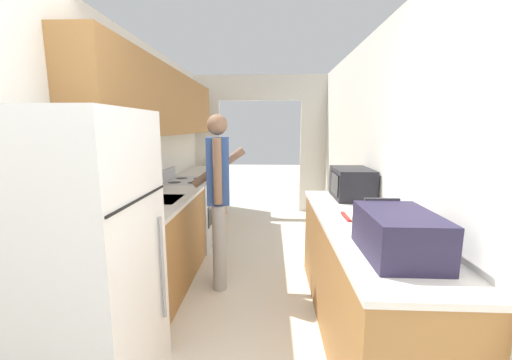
# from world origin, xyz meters

# --- Properties ---
(wall_left) EXTENTS (0.38, 7.14, 2.50)m
(wall_left) POSITION_xyz_m (-1.14, 2.19, 1.52)
(wall_left) COLOR silver
(wall_left) RESTS_ON ground_plane
(wall_right) EXTENTS (0.06, 7.14, 2.50)m
(wall_right) POSITION_xyz_m (1.23, 1.77, 1.25)
(wall_right) COLOR silver
(wall_right) RESTS_ON ground_plane
(wall_far_with_doorway) EXTENTS (2.80, 0.06, 2.50)m
(wall_far_with_doorway) POSITION_xyz_m (0.00, 4.77, 1.43)
(wall_far_with_doorway) COLOR silver
(wall_far_with_doorway) RESTS_ON ground_plane
(counter_left) EXTENTS (0.62, 3.61, 0.88)m
(counter_left) POSITION_xyz_m (-0.90, 2.65, 0.44)
(counter_left) COLOR #9E6B38
(counter_left) RESTS_ON ground_plane
(counter_right) EXTENTS (0.62, 2.22, 0.88)m
(counter_right) POSITION_xyz_m (0.90, 1.24, 0.44)
(counter_right) COLOR #9E6B38
(counter_right) RESTS_ON ground_plane
(refrigerator) EXTENTS (0.73, 0.74, 1.68)m
(refrigerator) POSITION_xyz_m (-0.85, 0.53, 0.84)
(refrigerator) COLOR white
(refrigerator) RESTS_ON ground_plane
(range_oven) EXTENTS (0.66, 0.73, 1.02)m
(range_oven) POSITION_xyz_m (-0.89, 2.95, 0.45)
(range_oven) COLOR #B7B7BC
(range_oven) RESTS_ON ground_plane
(person) EXTENTS (0.55, 0.41, 1.70)m
(person) POSITION_xyz_m (-0.30, 1.88, 0.92)
(person) COLOR #9E9E9E
(person) RESTS_ON ground_plane
(suitcase) EXTENTS (0.36, 0.55, 0.26)m
(suitcase) POSITION_xyz_m (0.90, 0.61, 1.01)
(suitcase) COLOR #231E38
(suitcase) RESTS_ON counter_right
(microwave) EXTENTS (0.35, 0.52, 0.30)m
(microwave) POSITION_xyz_m (1.00, 2.03, 1.03)
(microwave) COLOR black
(microwave) RESTS_ON counter_right
(book_stack) EXTENTS (0.22, 0.26, 0.05)m
(book_stack) POSITION_xyz_m (0.88, 1.31, 0.91)
(book_stack) COLOR red
(book_stack) RESTS_ON counter_right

